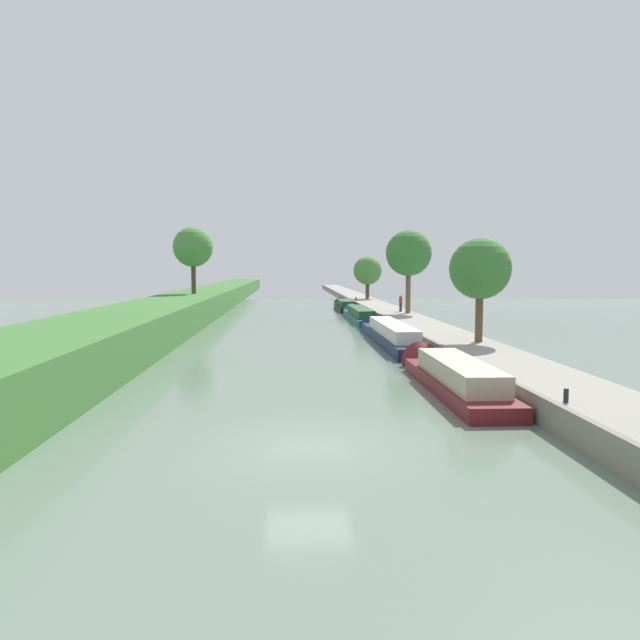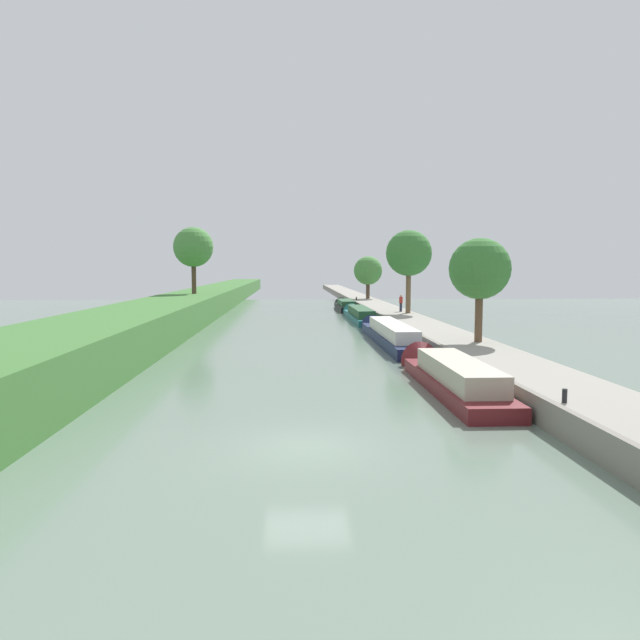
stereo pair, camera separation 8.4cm
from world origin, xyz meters
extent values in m
plane|color=slate|center=(0.00, 0.00, 0.00)|extent=(160.00, 160.00, 0.00)
cube|color=gray|center=(9.75, 0.00, 0.48)|extent=(3.61, 260.00, 0.96)
cube|color=gray|center=(7.82, 0.00, 0.50)|extent=(0.25, 260.00, 1.01)
cube|color=maroon|center=(6.44, 7.22, 0.30)|extent=(2.14, 10.76, 0.60)
cube|color=#B2A893|center=(6.44, 6.68, 1.02)|extent=(1.76, 7.53, 0.84)
cone|color=maroon|center=(6.44, 13.24, 0.30)|extent=(2.03, 1.28, 2.03)
cube|color=#141E42|center=(6.41, 23.08, 0.35)|extent=(1.93, 15.91, 0.70)
cube|color=silver|center=(6.41, 22.28, 1.10)|extent=(1.58, 11.14, 0.81)
cone|color=#141E42|center=(6.41, 31.61, 0.35)|extent=(1.83, 1.16, 1.83)
cube|color=#195B60|center=(6.44, 41.11, 0.28)|extent=(1.90, 14.22, 0.57)
cube|color=#234C2D|center=(6.44, 40.39, 0.94)|extent=(1.56, 9.95, 0.75)
cone|color=#195B60|center=(6.44, 48.79, 0.28)|extent=(1.81, 1.14, 1.81)
cube|color=black|center=(6.32, 54.77, 0.34)|extent=(2.01, 9.77, 0.69)
cube|color=#234C2D|center=(6.32, 54.28, 1.00)|extent=(1.65, 6.84, 0.63)
cone|color=black|center=(6.32, 60.26, 0.34)|extent=(1.91, 1.20, 1.91)
cylinder|color=brown|center=(10.41, 16.39, 2.59)|extent=(0.44, 0.44, 3.26)
sphere|color=#387533|center=(10.41, 16.39, 5.19)|extent=(3.52, 3.52, 3.52)
cylinder|color=brown|center=(10.68, 38.06, 3.19)|extent=(0.47, 0.47, 4.47)
sphere|color=#387533|center=(10.68, 38.06, 6.61)|extent=(4.31, 4.31, 4.31)
cylinder|color=#4C3828|center=(10.29, 64.10, 2.36)|extent=(0.52, 0.52, 2.80)
sphere|color=#47843D|center=(10.29, 64.10, 4.84)|extent=(3.94, 3.94, 3.94)
cylinder|color=#4C3828|center=(-10.99, 47.88, 4.35)|extent=(0.50, 0.50, 3.89)
sphere|color=#47843D|center=(-10.99, 47.88, 7.48)|extent=(4.32, 4.32, 4.32)
cylinder|color=#282D42|center=(10.35, 39.97, 1.37)|extent=(0.26, 0.26, 0.82)
cylinder|color=#B22D28|center=(10.35, 39.97, 2.09)|extent=(0.34, 0.34, 0.62)
sphere|color=tan|center=(10.35, 39.97, 2.51)|extent=(0.22, 0.22, 0.22)
cylinder|color=black|center=(8.24, 1.10, 1.18)|extent=(0.16, 0.16, 0.45)
cylinder|color=black|center=(8.24, 60.13, 1.18)|extent=(0.16, 0.16, 0.45)
camera|label=1|loc=(-0.55, -16.82, 5.24)|focal=32.90mm
camera|label=2|loc=(-0.46, -16.82, 5.24)|focal=32.90mm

